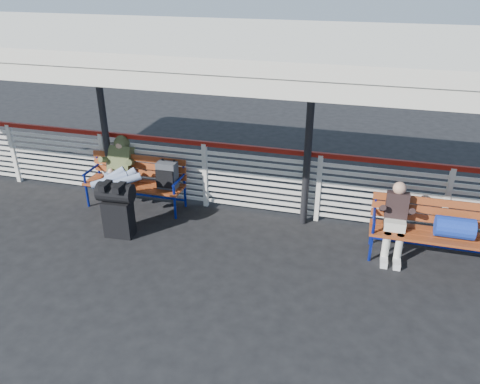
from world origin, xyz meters
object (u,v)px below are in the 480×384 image
(luggage_stack, at_px, (117,208))
(companion_person, at_px, (395,220))
(bench_left, at_px, (146,177))
(bench_right, at_px, (443,227))
(traveler_man, at_px, (117,175))

(luggage_stack, relative_size, companion_person, 0.81)
(bench_left, relative_size, companion_person, 1.57)
(bench_left, relative_size, bench_right, 1.00)
(bench_right, relative_size, traveler_man, 1.10)
(bench_left, height_order, bench_right, bench_left)
(traveler_man, xyz_separation_m, companion_person, (4.56, -0.11, -0.15))
(bench_right, xyz_separation_m, traveler_man, (-5.22, 0.09, 0.16))
(luggage_stack, relative_size, traveler_man, 0.57)
(bench_right, bearing_deg, traveler_man, 179.00)
(bench_left, height_order, traveler_man, traveler_man)
(bench_left, xyz_separation_m, companion_person, (4.20, -0.45, -0.00))
(traveler_man, height_order, companion_person, traveler_man)
(bench_right, bearing_deg, companion_person, -178.57)
(bench_right, relative_size, companion_person, 1.57)
(luggage_stack, relative_size, bench_right, 0.52)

